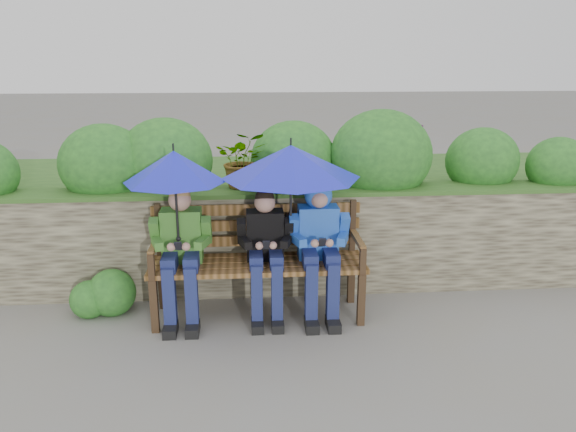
{
  "coord_description": "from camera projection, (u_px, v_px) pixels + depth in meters",
  "views": [
    {
      "loc": [
        -0.35,
        -4.45,
        2.28
      ],
      "look_at": [
        0.0,
        0.1,
        0.95
      ],
      "focal_mm": 35.0,
      "sensor_mm": 36.0,
      "label": 1
    }
  ],
  "objects": [
    {
      "name": "boy_middle",
      "position": [
        266.0,
        247.0,
        4.88
      ],
      "size": [
        0.49,
        0.56,
        1.15
      ],
      "color": "black",
      "rests_on": "ground"
    },
    {
      "name": "ground",
      "position": [
        289.0,
        323.0,
        4.93
      ],
      "size": [
        60.0,
        60.0,
        0.0
      ],
      "primitive_type": "plane",
      "color": "slate",
      "rests_on": "ground"
    },
    {
      "name": "umbrella_right",
      "position": [
        291.0,
        162.0,
        4.71
      ],
      "size": [
        1.19,
        1.19,
        0.85
      ],
      "color": "#1820CE",
      "rests_on": "ground"
    },
    {
      "name": "garden_backdrop",
      "position": [
        263.0,
        206.0,
        6.28
      ],
      "size": [
        8.07,
        2.82,
        1.87
      ],
      "color": "#474132",
      "rests_on": "ground"
    },
    {
      "name": "boy_left",
      "position": [
        181.0,
        247.0,
        4.82
      ],
      "size": [
        0.52,
        0.6,
        1.2
      ],
      "color": "#2E741C",
      "rests_on": "ground"
    },
    {
      "name": "park_bench",
      "position": [
        258.0,
        253.0,
        4.99
      ],
      "size": [
        1.89,
        0.55,
        1.0
      ],
      "color": "#372617",
      "rests_on": "ground"
    },
    {
      "name": "boy_right",
      "position": [
        319.0,
        238.0,
        4.9
      ],
      "size": [
        0.53,
        0.64,
        1.21
      ],
      "color": "blue",
      "rests_on": "ground"
    },
    {
      "name": "umbrella_left",
      "position": [
        174.0,
        167.0,
        4.61
      ],
      "size": [
        0.85,
        0.85,
        0.84
      ],
      "color": "#1820CE",
      "rests_on": "ground"
    }
  ]
}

